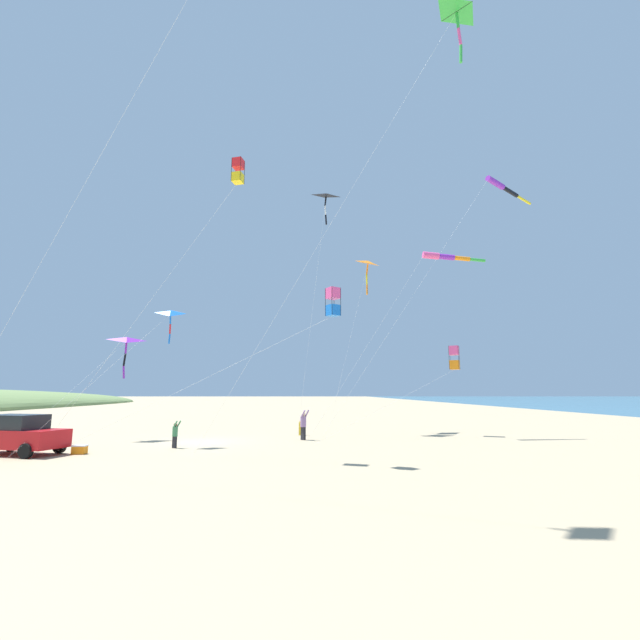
{
  "coord_description": "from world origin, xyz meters",
  "views": [
    {
      "loc": [
        6.72,
        -26.81,
        2.89
      ],
      "look_at": [
        6.99,
        -2.48,
        6.94
      ],
      "focal_mm": 24.51,
      "sensor_mm": 36.0,
      "label": 1
    }
  ],
  "objects_px": {
    "kite_delta_long_streamer_right": "(326,196)",
    "kite_box_small_distant": "(454,358)",
    "person_child_green_jacket": "(175,433)",
    "kite_windsock_striped_overhead": "(503,188)",
    "cooler_box": "(80,450)",
    "kite_delta_blue_topmost": "(457,12)",
    "person_adult_flyer": "(303,423)",
    "kite_box_white_trailing": "(238,172)",
    "kite_delta_checkered_midright": "(368,263)",
    "kite_box_black_fish_shape": "(332,302)",
    "kite_windsock_purple_drifting": "(445,257)",
    "parked_car": "(18,434)",
    "kite_delta_long_streamer_left": "(127,340)",
    "kite_delta_rainbow_low_near": "(170,314)",
    "person_child_grey_jacket": "(300,426)"
  },
  "relations": [
    {
      "from": "person_child_grey_jacket",
      "to": "kite_box_white_trailing",
      "type": "height_order",
      "value": "kite_box_white_trailing"
    },
    {
      "from": "parked_car",
      "to": "kite_delta_rainbow_low_near",
      "type": "xyz_separation_m",
      "value": [
        5.77,
        3.3,
        6.42
      ]
    },
    {
      "from": "parked_car",
      "to": "kite_delta_checkered_midright",
      "type": "distance_m",
      "value": 25.41
    },
    {
      "from": "kite_windsock_striped_overhead",
      "to": "kite_box_black_fish_shape",
      "type": "bearing_deg",
      "value": -135.95
    },
    {
      "from": "cooler_box",
      "to": "kite_box_small_distant",
      "type": "distance_m",
      "value": 23.36
    },
    {
      "from": "kite_delta_blue_topmost",
      "to": "person_adult_flyer",
      "type": "bearing_deg",
      "value": 127.55
    },
    {
      "from": "person_child_grey_jacket",
      "to": "kite_delta_blue_topmost",
      "type": "height_order",
      "value": "kite_delta_blue_topmost"
    },
    {
      "from": "kite_delta_long_streamer_right",
      "to": "kite_delta_checkered_midright",
      "type": "xyz_separation_m",
      "value": [
        3.4,
        0.85,
        -5.4
      ]
    },
    {
      "from": "kite_windsock_purple_drifting",
      "to": "parked_car",
      "type": "bearing_deg",
      "value": -160.53
    },
    {
      "from": "kite_delta_blue_topmost",
      "to": "kite_box_black_fish_shape",
      "type": "xyz_separation_m",
      "value": [
        -6.0,
        0.52,
        -14.09
      ]
    },
    {
      "from": "person_child_green_jacket",
      "to": "person_child_grey_jacket",
      "type": "bearing_deg",
      "value": 47.25
    },
    {
      "from": "parked_car",
      "to": "kite_delta_long_streamer_left",
      "type": "xyz_separation_m",
      "value": [
        1.98,
        6.53,
        5.25
      ]
    },
    {
      "from": "kite_delta_checkered_midright",
      "to": "kite_box_small_distant",
      "type": "height_order",
      "value": "kite_delta_checkered_midright"
    },
    {
      "from": "person_child_grey_jacket",
      "to": "kite_delta_rainbow_low_near",
      "type": "distance_m",
      "value": 11.65
    },
    {
      "from": "kite_box_white_trailing",
      "to": "kite_windsock_purple_drifting",
      "type": "relative_size",
      "value": 1.14
    },
    {
      "from": "kite_delta_rainbow_low_near",
      "to": "kite_windsock_striped_overhead",
      "type": "distance_m",
      "value": 27.1
    },
    {
      "from": "cooler_box",
      "to": "kite_delta_long_streamer_left",
      "type": "height_order",
      "value": "kite_delta_long_streamer_left"
    },
    {
      "from": "kite_delta_long_streamer_left",
      "to": "kite_box_small_distant",
      "type": "distance_m",
      "value": 22.06
    },
    {
      "from": "kite_delta_rainbow_low_near",
      "to": "kite_windsock_purple_drifting",
      "type": "distance_m",
      "value": 18.91
    },
    {
      "from": "cooler_box",
      "to": "kite_windsock_striped_overhead",
      "type": "bearing_deg",
      "value": 22.25
    },
    {
      "from": "cooler_box",
      "to": "kite_delta_rainbow_low_near",
      "type": "height_order",
      "value": "kite_delta_rainbow_low_near"
    },
    {
      "from": "kite_windsock_purple_drifting",
      "to": "person_child_grey_jacket",
      "type": "bearing_deg",
      "value": 174.0
    },
    {
      "from": "kite_delta_long_streamer_left",
      "to": "kite_delta_checkered_midright",
      "type": "relative_size",
      "value": 0.48
    },
    {
      "from": "kite_windsock_striped_overhead",
      "to": "person_child_grey_jacket",
      "type": "bearing_deg",
      "value": -174.45
    },
    {
      "from": "cooler_box",
      "to": "kite_delta_blue_topmost",
      "type": "height_order",
      "value": "kite_delta_blue_topmost"
    },
    {
      "from": "kite_box_black_fish_shape",
      "to": "cooler_box",
      "type": "bearing_deg",
      "value": 165.76
    },
    {
      "from": "person_child_grey_jacket",
      "to": "kite_box_white_trailing",
      "type": "bearing_deg",
      "value": -106.08
    },
    {
      "from": "kite_delta_rainbow_low_near",
      "to": "kite_box_small_distant",
      "type": "xyz_separation_m",
      "value": [
        18.11,
        5.76,
        -2.08
      ]
    },
    {
      "from": "person_child_green_jacket",
      "to": "kite_delta_checkered_midright",
      "type": "height_order",
      "value": "kite_delta_checkered_midright"
    },
    {
      "from": "kite_delta_long_streamer_right",
      "to": "kite_box_small_distant",
      "type": "bearing_deg",
      "value": -16.64
    },
    {
      "from": "kite_delta_long_streamer_right",
      "to": "kite_windsock_striped_overhead",
      "type": "bearing_deg",
      "value": -3.45
    },
    {
      "from": "kite_box_white_trailing",
      "to": "kite_delta_blue_topmost",
      "type": "relative_size",
      "value": 0.69
    },
    {
      "from": "person_child_grey_jacket",
      "to": "kite_box_white_trailing",
      "type": "relative_size",
      "value": 0.08
    },
    {
      "from": "kite_delta_long_streamer_left",
      "to": "kite_windsock_purple_drifting",
      "type": "distance_m",
      "value": 22.28
    },
    {
      "from": "person_adult_flyer",
      "to": "kite_delta_long_streamer_right",
      "type": "xyz_separation_m",
      "value": [
        1.59,
        5.4,
        17.61
      ]
    },
    {
      "from": "person_child_green_jacket",
      "to": "kite_delta_long_streamer_left",
      "type": "relative_size",
      "value": 0.22
    },
    {
      "from": "kite_delta_rainbow_low_near",
      "to": "kite_delta_checkered_midright",
      "type": "relative_size",
      "value": 0.57
    },
    {
      "from": "kite_delta_checkered_midright",
      "to": "kite_box_black_fish_shape",
      "type": "bearing_deg",
      "value": -102.83
    },
    {
      "from": "person_child_grey_jacket",
      "to": "kite_delta_checkered_midright",
      "type": "height_order",
      "value": "kite_delta_checkered_midright"
    },
    {
      "from": "person_child_green_jacket",
      "to": "kite_windsock_striped_overhead",
      "type": "relative_size",
      "value": 0.07
    },
    {
      "from": "person_child_green_jacket",
      "to": "kite_box_black_fish_shape",
      "type": "height_order",
      "value": "kite_box_black_fish_shape"
    },
    {
      "from": "kite_delta_blue_topmost",
      "to": "person_child_grey_jacket",
      "type": "bearing_deg",
      "value": 121.36
    },
    {
      "from": "person_child_green_jacket",
      "to": "kite_windsock_striped_overhead",
      "type": "xyz_separation_m",
      "value": [
        22.36,
        8.49,
        18.2
      ]
    },
    {
      "from": "person_adult_flyer",
      "to": "kite_box_white_trailing",
      "type": "bearing_deg",
      "value": -114.1
    },
    {
      "from": "cooler_box",
      "to": "person_child_green_jacket",
      "type": "xyz_separation_m",
      "value": [
        3.81,
        2.22,
        0.56
      ]
    },
    {
      "from": "parked_car",
      "to": "kite_delta_long_streamer_right",
      "type": "xyz_separation_m",
      "value": [
        14.98,
        11.72,
        17.66
      ]
    },
    {
      "from": "parked_car",
      "to": "person_child_green_jacket",
      "type": "relative_size",
      "value": 3.25
    },
    {
      "from": "kite_box_white_trailing",
      "to": "parked_car",
      "type": "bearing_deg",
      "value": 174.99
    },
    {
      "from": "person_adult_flyer",
      "to": "kite_delta_long_streamer_left",
      "type": "xyz_separation_m",
      "value": [
        -11.41,
        0.21,
        5.2
      ]
    },
    {
      "from": "kite_delta_blue_topmost",
      "to": "kite_delta_long_streamer_right",
      "type": "bearing_deg",
      "value": 111.26
    }
  ]
}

